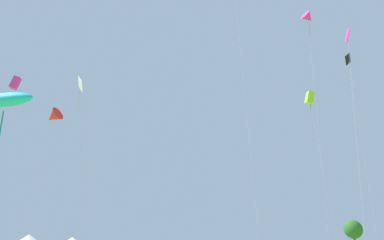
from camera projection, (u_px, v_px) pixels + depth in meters
The scene contains 9 objects.
kite_white_diamond at pixel (80, 87), 50.71m from camera, with size 2.56×3.40×23.19m.
kite_lime_box at pixel (310, 98), 68.68m from camera, with size 1.89×2.77×28.08m.
kite_red_delta at pixel (53, 117), 39.62m from camera, with size 3.00×2.22×15.30m.
kite_magenta_diamond at pixel (348, 43), 31.75m from camera, with size 2.27×2.20×19.16m.
kite_magenta_box at pixel (15, 83), 47.81m from camera, with size 2.95×1.52×21.86m.
kite_cyan_parafoil at pixel (5, 100), 17.79m from camera, with size 3.10×3.07×8.64m.
kite_magenta_delta at pixel (308, 18), 47.47m from camera, with size 2.78×3.14×29.45m.
kite_black_diamond at pixel (349, 63), 56.11m from camera, with size 1.68×2.59×28.76m.
tree_distant_left at pixel (353, 229), 84.14m from camera, with size 4.03×4.03×6.97m.
Camera 1 is at (-6.57, -2.83, 1.67)m, focal length 35.74 mm.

